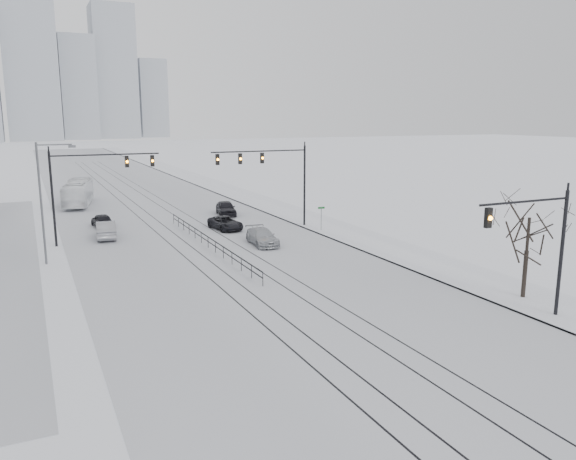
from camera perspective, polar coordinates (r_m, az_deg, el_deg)
The scene contains 19 objects.
ground at distance 22.27m, azimuth 16.36°, elevation -18.06°, with size 500.00×500.00×0.00m, color white.
road at distance 76.23m, azimuth -14.72°, elevation 2.95°, with size 22.00×260.00×0.02m, color silver.
sidewalk_east at distance 79.68m, azimuth -5.12°, elevation 3.68°, with size 5.00×260.00×0.16m, color white.
curb at distance 78.89m, azimuth -6.80°, elevation 3.56°, with size 0.10×260.00×0.12m, color gray.
tram_rails at distance 56.91m, azimuth -11.05°, elevation 0.33°, with size 5.30×180.00×0.01m.
skyline at distance 289.18m, azimuth -22.01°, elevation 14.59°, with size 96.00×48.00×72.00m.
traffic_mast_near at distance 32.05m, azimuth 24.36°, elevation -0.80°, with size 6.10×0.37×7.00m.
traffic_mast_ne at distance 53.96m, azimuth -1.50°, elevation 6.10°, with size 9.60×0.37×8.00m.
traffic_mast_nw at distance 50.78m, azimuth -19.57°, elevation 4.89°, with size 9.10×0.37×8.00m.
street_light_west at distance 44.65m, azimuth -23.47°, elevation 3.32°, with size 2.73×0.25×9.00m.
bare_tree at distance 35.78m, azimuth 23.27°, elevation 0.36°, with size 4.40×4.40×6.10m.
median_fence at distance 47.35m, azimuth -8.12°, elevation -1.19°, with size 0.06×24.00×1.00m.
street_sign at distance 53.42m, azimuth 3.40°, elevation 1.53°, with size 0.70×0.06×2.40m.
sedan_sb_inner at distance 58.53m, azimuth -18.37°, elevation 0.92°, with size 1.62×4.02×1.37m, color black.
sedan_sb_outer at distance 53.03m, azimuth -17.99°, elevation 0.01°, with size 1.67×4.80×1.58m, color #9B9DA3.
sedan_nb_front at distance 54.76m, azimuth -6.37°, elevation 0.70°, with size 2.14×4.63×1.29m, color black.
sedan_nb_right at distance 48.00m, azimuth -2.63°, elevation -0.71°, with size 1.93×4.74×1.38m, color #ABAEB3.
sedan_nb_far at distance 62.78m, azimuth -6.33°, elevation 2.22°, with size 1.87×4.64×1.58m, color black.
box_truck at distance 73.87m, azimuth -20.54°, elevation 3.54°, with size 2.60×11.09×3.09m, color white.
Camera 1 is at (-13.22, -14.29, 10.80)m, focal length 35.00 mm.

